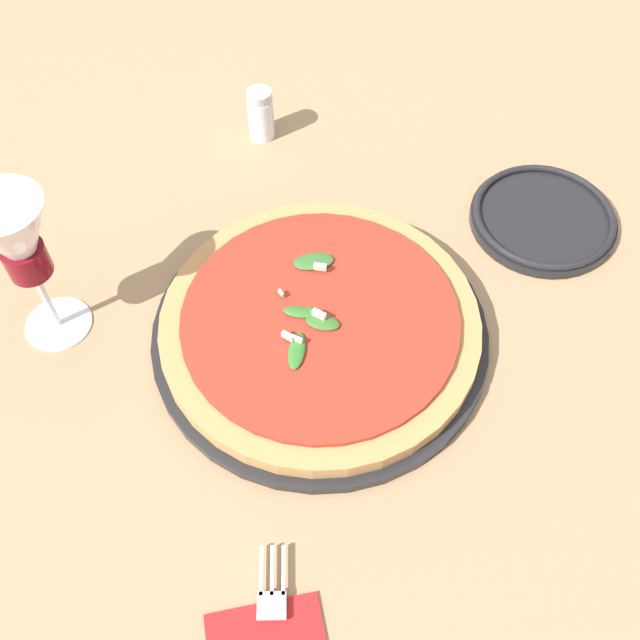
% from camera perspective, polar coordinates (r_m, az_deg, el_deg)
% --- Properties ---
extents(ground_plane, '(6.00, 6.00, 0.00)m').
position_cam_1_polar(ground_plane, '(0.78, -1.42, 0.17)').
color(ground_plane, '#9E7A56').
extents(pizza_arugula_main, '(0.34, 0.34, 0.05)m').
position_cam_1_polar(pizza_arugula_main, '(0.76, -0.00, -0.56)').
color(pizza_arugula_main, black).
rests_on(pizza_arugula_main, ground_plane).
extents(wine_glass, '(0.08, 0.08, 0.18)m').
position_cam_1_polar(wine_glass, '(0.73, -21.91, 5.24)').
color(wine_glass, white).
rests_on(wine_glass, ground_plane).
extents(side_plate_white, '(0.17, 0.17, 0.02)m').
position_cam_1_polar(side_plate_white, '(0.90, 16.65, 7.46)').
color(side_plate_white, black).
rests_on(side_plate_white, ground_plane).
extents(shaker_pepper, '(0.03, 0.03, 0.07)m').
position_cam_1_polar(shaker_pepper, '(0.96, -4.54, 15.35)').
color(shaker_pepper, silver).
rests_on(shaker_pepper, ground_plane).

